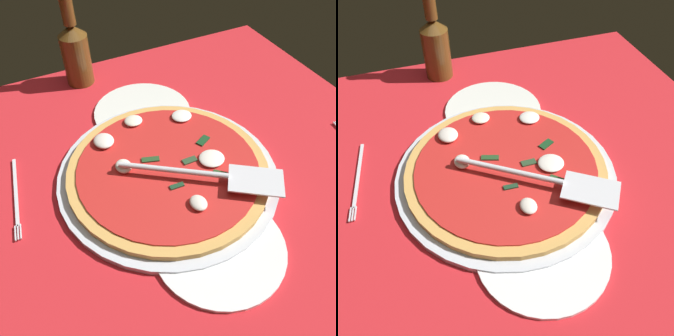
% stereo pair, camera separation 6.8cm
% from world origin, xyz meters
% --- Properties ---
extents(ground_plane, '(0.91, 0.91, 0.01)m').
position_xyz_m(ground_plane, '(0.00, 0.00, -0.00)').
color(ground_plane, red).
extents(checker_pattern, '(0.91, 0.91, 0.00)m').
position_xyz_m(checker_pattern, '(0.00, -0.00, 0.00)').
color(checker_pattern, white).
rests_on(checker_pattern, ground_plane).
extents(pizza_pan, '(0.41, 0.41, 0.01)m').
position_xyz_m(pizza_pan, '(0.01, 0.04, 0.01)').
color(pizza_pan, silver).
rests_on(pizza_pan, ground_plane).
extents(dinner_plate_left, '(0.21, 0.21, 0.01)m').
position_xyz_m(dinner_plate_left, '(-0.17, 0.04, 0.01)').
color(dinner_plate_left, white).
rests_on(dinner_plate_left, ground_plane).
extents(dinner_plate_right, '(0.21, 0.21, 0.01)m').
position_xyz_m(dinner_plate_right, '(0.20, 0.01, 0.01)').
color(dinner_plate_right, silver).
rests_on(dinner_plate_right, ground_plane).
extents(pizza, '(0.37, 0.37, 0.03)m').
position_xyz_m(pizza, '(0.01, 0.04, 0.02)').
color(pizza, '#D69F4F').
rests_on(pizza, pizza_pan).
extents(pizza_server, '(0.20, 0.26, 0.01)m').
position_xyz_m(pizza_server, '(-0.06, -0.01, 0.05)').
color(pizza_server, silver).
rests_on(pizza_server, pizza).
extents(beer_bottle, '(0.07, 0.07, 0.23)m').
position_xyz_m(beer_bottle, '(0.39, 0.09, 0.09)').
color(beer_bottle, '#5A3A16').
rests_on(beer_bottle, ground_plane).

